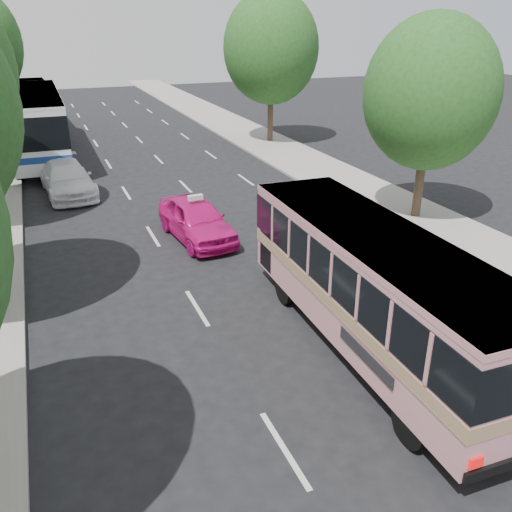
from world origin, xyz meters
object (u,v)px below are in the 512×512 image
pink_taxi (196,220)px  tour_coach_rear (34,106)px  tour_coach_front (37,119)px  white_pickup (67,179)px  pink_bus (375,279)px

pink_taxi → tour_coach_rear: (-4.93, 23.21, 1.26)m
pink_taxi → tour_coach_front: tour_coach_front is taller
pink_taxi → white_pickup: size_ratio=0.87×
tour_coach_rear → white_pickup: bearing=-89.3°
pink_taxi → tour_coach_front: bearing=101.9°
pink_bus → tour_coach_front: (-6.89, 24.18, 0.39)m
pink_taxi → pink_bus: bearing=-82.9°
white_pickup → tour_coach_front: 8.02m
pink_taxi → tour_coach_rear: tour_coach_rear is taller
pink_taxi → white_pickup: (-4.03, 7.68, -0.02)m
pink_bus → tour_coach_rear: tour_coach_rear is taller
tour_coach_front → white_pickup: bearing=-83.1°
pink_taxi → tour_coach_rear: size_ratio=0.40×
tour_coach_front → pink_taxi: bearing=-72.0°
pink_bus → pink_taxi: (-1.97, 8.67, -1.14)m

